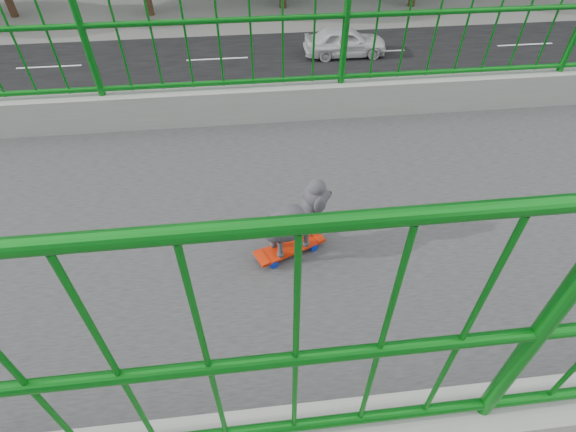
# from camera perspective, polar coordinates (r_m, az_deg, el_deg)

# --- Properties ---
(road) EXTENTS (18.00, 90.00, 0.02)m
(road) POSITION_cam_1_polar(r_m,az_deg,el_deg) (17.55, -9.46, 11.98)
(road) COLOR black
(road) RESTS_ON ground
(footbridge) EXTENTS (3.00, 24.00, 7.00)m
(footbridge) POSITION_cam_1_polar(r_m,az_deg,el_deg) (4.46, -19.07, -19.21)
(footbridge) COLOR #2D2D2F
(footbridge) RESTS_ON ground
(railing) EXTENTS (3.00, 24.00, 1.42)m
(railing) POSITION_cam_1_polar(r_m,az_deg,el_deg) (2.95, -27.84, -0.34)
(railing) COLOR gray
(railing) RESTS_ON footbridge
(skateboard) EXTENTS (0.29, 0.46, 0.06)m
(skateboard) POSITION_cam_1_polar(r_m,az_deg,el_deg) (2.67, 0.22, -4.21)
(skateboard) COLOR red
(skateboard) RESTS_ON footbridge
(poodle) EXTENTS (0.31, 0.45, 0.40)m
(poodle) POSITION_cam_1_polar(r_m,az_deg,el_deg) (2.51, 0.75, -0.43)
(poodle) COLOR #27252A
(poodle) RESTS_ON skateboard
(car_1) EXTENTS (1.48, 4.26, 1.40)m
(car_1) POSITION_cam_1_polar(r_m,az_deg,el_deg) (14.58, -21.83, 5.18)
(car_1) COLOR #B2070E
(car_1) RESTS_ON ground
(car_4) EXTENTS (1.62, 4.03, 1.37)m
(car_4) POSITION_cam_1_polar(r_m,az_deg,el_deg) (23.01, 7.57, 21.90)
(car_4) COLOR silver
(car_4) RESTS_ON ground
(car_5) EXTENTS (1.41, 4.04, 1.33)m
(car_5) POSITION_cam_1_polar(r_m,az_deg,el_deg) (11.62, -9.27, -3.22)
(car_5) COLOR #B2070E
(car_5) RESTS_ON ground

